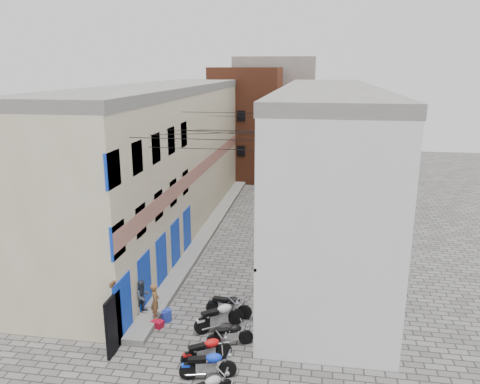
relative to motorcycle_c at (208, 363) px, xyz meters
The scene contains 19 objects.
ground 1.86m from the motorcycle_c, 131.12° to the left, with size 90.00×90.00×0.00m, color #54524F.
plinth 14.70m from the motorcycle_c, 102.64° to the left, with size 0.90×26.00×0.25m, color slate.
building_left 16.04m from the motorcycle_c, 113.28° to the left, with size 5.10×27.00×9.00m.
building_right 15.35m from the motorcycle_c, 75.02° to the left, with size 5.94×26.00×9.00m.
building_far_brick_left 29.84m from the motorcycle_c, 96.16° to the left, with size 6.00×6.00×10.00m, color brown.
building_far_brick_right 31.58m from the motorcycle_c, 86.65° to the left, with size 5.00×6.00×8.00m, color brown.
building_far_concrete 35.70m from the motorcycle_c, 91.89° to the left, with size 8.00×5.00×11.00m, color slate.
far_shopfront 26.57m from the motorcycle_c, 92.51° to the left, with size 2.00×0.30×2.40m, color black.
overhead_wires 11.18m from the motorcycle_c, 97.39° to the left, with size 5.80×13.02×1.32m.
motorcycle_c is the anchor object (origin of this frame).
motorcycle_d 0.83m from the motorcycle_c, 106.37° to the left, with size 0.59×1.88×1.09m, color red, non-canonical shape.
motorcycle_e 1.99m from the motorcycle_c, 78.93° to the left, with size 0.56×1.76×1.02m, color black, non-canonical shape.
motorcycle_f 3.04m from the motorcycle_c, 94.64° to the left, with size 0.67×2.13×1.23m, color silver, non-canonical shape.
motorcycle_g 4.01m from the motorcycle_c, 90.75° to the left, with size 0.62×1.97×1.14m, color black, non-canonical shape.
person_a 4.20m from the motorcycle_c, 133.28° to the left, with size 0.54×0.35×1.47m, color brown.
person_b 4.89m from the motorcycle_c, 136.20° to the left, with size 0.69×0.54×1.42m, color #323B4C.
water_jug_near 4.06m from the motorcycle_c, 128.55° to the left, with size 0.30×0.30×0.48m, color #2034A3.
water_jug_far 4.11m from the motorcycle_c, 126.72° to the left, with size 0.33×0.33×0.51m, color #2339B1.
red_crate 3.89m from the motorcycle_c, 134.53° to the left, with size 0.44×0.33×0.27m, color #AA0C24.
Camera 1 is at (4.40, -14.44, 10.05)m, focal length 35.00 mm.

